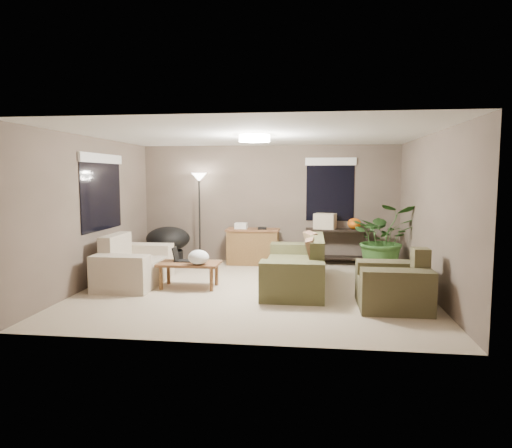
# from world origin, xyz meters

# --- Properties ---
(room_shell) EXTENTS (5.50, 5.50, 5.50)m
(room_shell) POSITION_xyz_m (0.00, 0.00, 1.25)
(room_shell) COLOR #BFAA8E
(room_shell) RESTS_ON ground
(main_sofa) EXTENTS (0.95, 2.20, 0.85)m
(main_sofa) POSITION_xyz_m (0.69, 0.19, 0.29)
(main_sofa) COLOR #4C4B2D
(main_sofa) RESTS_ON ground
(throw_pillows) EXTENTS (0.37, 1.38, 0.47)m
(throw_pillows) POSITION_xyz_m (0.95, 0.19, 0.65)
(throw_pillows) COLOR #8C7251
(throw_pillows) RESTS_ON main_sofa
(loveseat) EXTENTS (0.90, 1.60, 0.85)m
(loveseat) POSITION_xyz_m (-2.12, 0.09, 0.30)
(loveseat) COLOR beige
(loveseat) RESTS_ON ground
(armchair) EXTENTS (0.95, 1.00, 0.85)m
(armchair) POSITION_xyz_m (2.08, -0.82, 0.30)
(armchair) COLOR brown
(armchair) RESTS_ON ground
(coffee_table) EXTENTS (1.00, 0.55, 0.42)m
(coffee_table) POSITION_xyz_m (-1.09, -0.05, 0.36)
(coffee_table) COLOR brown
(coffee_table) RESTS_ON ground
(laptop) EXTENTS (0.36, 0.23, 0.24)m
(laptop) POSITION_xyz_m (-1.26, 0.05, 0.48)
(laptop) COLOR black
(laptop) RESTS_ON coffee_table
(plastic_bag) EXTENTS (0.42, 0.40, 0.24)m
(plastic_bag) POSITION_xyz_m (-0.89, -0.20, 0.54)
(plastic_bag) COLOR white
(plastic_bag) RESTS_ON coffee_table
(desk) EXTENTS (1.10, 0.50, 0.75)m
(desk) POSITION_xyz_m (-0.30, 2.08, 0.38)
(desk) COLOR brown
(desk) RESTS_ON ground
(desk_papers) EXTENTS (0.68, 0.27, 0.12)m
(desk_papers) POSITION_xyz_m (-0.45, 2.06, 0.80)
(desk_papers) COLOR silver
(desk_papers) RESTS_ON desk
(console_table) EXTENTS (1.30, 0.40, 0.75)m
(console_table) POSITION_xyz_m (1.45, 2.26, 0.44)
(console_table) COLOR black
(console_table) RESTS_ON ground
(pumpkin) EXTENTS (0.33, 0.33, 0.23)m
(pumpkin) POSITION_xyz_m (1.80, 2.26, 0.86)
(pumpkin) COLOR orange
(pumpkin) RESTS_ON console_table
(cardboard_box) EXTENTS (0.50, 0.42, 0.32)m
(cardboard_box) POSITION_xyz_m (1.20, 2.26, 0.91)
(cardboard_box) COLOR beige
(cardboard_box) RESTS_ON console_table
(papasan_chair) EXTENTS (1.09, 1.09, 0.80)m
(papasan_chair) POSITION_xyz_m (-2.04, 1.81, 0.47)
(papasan_chair) COLOR black
(papasan_chair) RESTS_ON ground
(floor_lamp) EXTENTS (0.32, 0.32, 1.91)m
(floor_lamp) POSITION_xyz_m (-1.46, 2.19, 1.60)
(floor_lamp) COLOR black
(floor_lamp) RESTS_ON ground
(ceiling_fixture) EXTENTS (0.50, 0.50, 0.10)m
(ceiling_fixture) POSITION_xyz_m (0.00, 0.00, 2.44)
(ceiling_fixture) COLOR white
(ceiling_fixture) RESTS_ON room_shell
(houseplant) EXTENTS (1.20, 1.33, 1.04)m
(houseplant) POSITION_xyz_m (2.29, 1.56, 0.52)
(houseplant) COLOR #2D5923
(houseplant) RESTS_ON ground
(cat_scratching_post) EXTENTS (0.32, 0.32, 0.50)m
(cat_scratching_post) POSITION_xyz_m (2.49, 0.12, 0.21)
(cat_scratching_post) COLOR tan
(cat_scratching_post) RESTS_ON ground
(window_left) EXTENTS (0.05, 1.56, 1.33)m
(window_left) POSITION_xyz_m (-2.73, 0.30, 1.78)
(window_left) COLOR black
(window_left) RESTS_ON room_shell
(window_back) EXTENTS (1.06, 0.05, 1.33)m
(window_back) POSITION_xyz_m (1.30, 2.48, 1.79)
(window_back) COLOR black
(window_back) RESTS_ON room_shell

